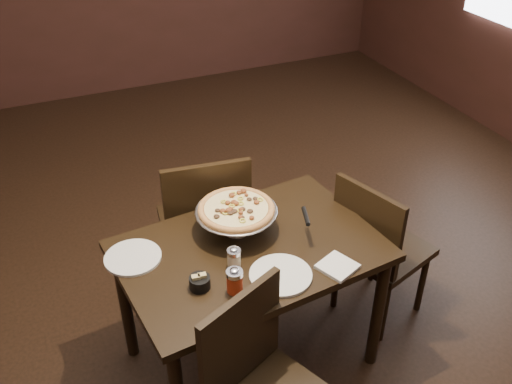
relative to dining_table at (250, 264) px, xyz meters
name	(u,v)px	position (x,y,z in m)	size (l,w,h in m)	color
room	(228,93)	(-0.03, 0.13, 0.78)	(6.04, 7.04, 2.84)	black
dining_table	(250,264)	(0.00, 0.00, 0.00)	(1.21, 0.88, 0.71)	black
pizza_stand	(236,209)	(-0.01, 0.13, 0.22)	(0.37, 0.37, 0.15)	silver
parmesan_shaker	(234,258)	(-0.11, -0.09, 0.14)	(0.06, 0.06, 0.10)	beige
pepper_flake_shaker	(235,281)	(-0.16, -0.23, 0.15)	(0.07, 0.07, 0.12)	maroon
packet_caddy	(200,282)	(-0.29, -0.15, 0.12)	(0.09, 0.09, 0.07)	black
napkin_stack	(338,266)	(0.29, -0.27, 0.10)	(0.14, 0.14, 0.02)	silver
plate_left	(133,257)	(-0.49, 0.14, 0.10)	(0.25, 0.25, 0.01)	silver
plate_near	(281,275)	(0.04, -0.22, 0.10)	(0.26, 0.26, 0.01)	silver
serving_spatula	(306,216)	(0.25, -0.04, 0.22)	(0.15, 0.15, 0.02)	silver
chair_far	(205,222)	(-0.04, 0.51, -0.11)	(0.49, 0.49, 0.94)	black
chair_side	(377,246)	(0.71, 0.02, -0.14)	(0.51, 0.51, 0.87)	black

